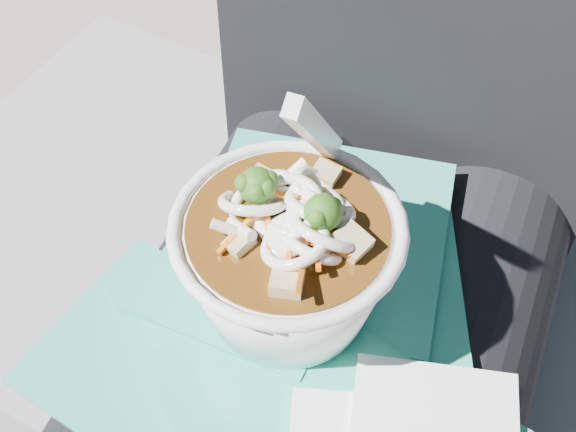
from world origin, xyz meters
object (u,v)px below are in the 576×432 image
at_px(person_body, 343,291).
at_px(plastic_bag, 288,329).
at_px(lap, 302,401).
at_px(udon_bowl, 289,254).
at_px(stone_ledge, 345,408).

xyz_separation_m(person_body, plastic_bag, (-0.02, -0.08, 0.06)).
bearing_deg(lap, udon_bowl, 129.50).
bearing_deg(plastic_bag, stone_ledge, 83.37).
height_order(lap, person_body, person_body).
relative_size(person_body, udon_bowl, 4.99).
distance_m(stone_ledge, plastic_bag, 0.40).
height_order(lap, udon_bowl, udon_bowl).
bearing_deg(plastic_bag, lap, -30.90).
bearing_deg(udon_bowl, stone_ledge, 79.48).
bearing_deg(plastic_bag, udon_bowl, 109.83).
xyz_separation_m(plastic_bag, udon_bowl, (-0.01, 0.02, 0.06)).
relative_size(stone_ledge, udon_bowl, 5.05).
xyz_separation_m(lap, plastic_bag, (-0.02, 0.01, 0.08)).
bearing_deg(udon_bowl, person_body, 70.64).
height_order(stone_ledge, plastic_bag, plastic_bag).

